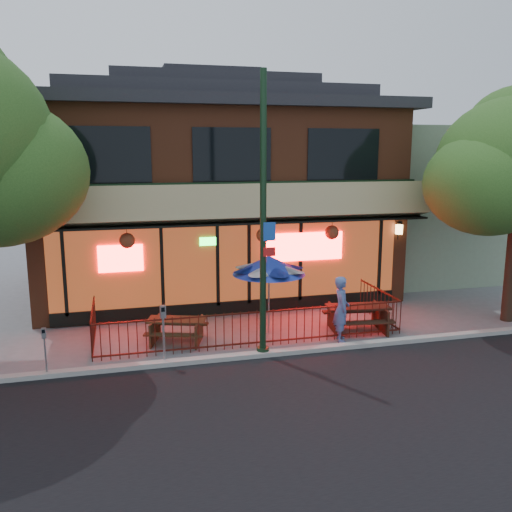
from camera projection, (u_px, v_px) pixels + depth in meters
The scene contains 13 objects.
ground at pixel (259, 349), 14.20m from camera, with size 80.00×80.00×0.00m, color gray.
asphalt_street at pixel (356, 483), 8.50m from camera, with size 80.00×11.00×0.00m, color black.
curb at pixel (264, 354), 13.71m from camera, with size 80.00×0.25×0.12m, color #999993.
restaurant_building at pixel (211, 178), 20.16m from camera, with size 12.96×9.49×8.05m.
neighbor_building at pixel (417, 201), 23.13m from camera, with size 6.00×7.00×6.00m, color gray.
patio_fence at pixel (254, 321), 14.55m from camera, with size 8.44×2.62×1.00m.
street_light at pixel (263, 233), 13.21m from camera, with size 0.43×0.32×7.00m.
picnic_table_left at pixel (177, 327), 14.62m from camera, with size 1.85×1.61×0.67m.
picnic_table_right at pixel (358, 315), 15.53m from camera, with size 1.93×1.57×0.76m.
patio_umbrella at pixel (269, 265), 15.08m from camera, with size 2.04×2.04×2.33m.
pedestrian at pixel (341, 309), 14.69m from camera, with size 0.66×0.43×1.80m, color #4E619C.
parking_meter_near at pixel (163, 325), 13.02m from camera, with size 0.15×0.13×1.49m.
parking_meter_far at pixel (45, 344), 12.33m from camera, with size 0.11×0.10×1.18m.
Camera 1 is at (-3.42, -13.02, 5.14)m, focal length 38.00 mm.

